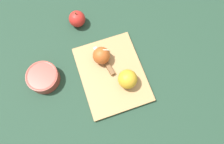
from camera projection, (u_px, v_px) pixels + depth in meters
name	position (u px, v px, depth m)	size (l,w,h in m)	color
ground_plane	(112.00, 75.00, 0.93)	(4.00, 4.00, 0.00)	#1E3828
cutting_board	(112.00, 74.00, 0.92)	(0.37, 0.31, 0.02)	#A37A4C
apple_half_left	(128.00, 79.00, 0.86)	(0.08, 0.08, 0.08)	gold
apple_half_right	(101.00, 56.00, 0.90)	(0.07, 0.07, 0.07)	#AD4C1E
knife	(107.00, 66.00, 0.91)	(0.15, 0.02, 0.02)	silver
apple_whole	(77.00, 19.00, 0.97)	(0.07, 0.07, 0.09)	red
bowl	(43.00, 77.00, 0.89)	(0.13, 0.13, 0.05)	#99382D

